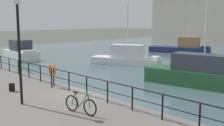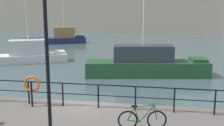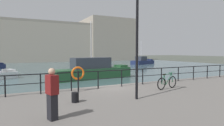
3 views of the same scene
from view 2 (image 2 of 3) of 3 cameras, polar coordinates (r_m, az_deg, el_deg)
The scene contains 10 objects.
ground_plane at distance 13.54m, azimuth -4.87°, elevation -11.11°, with size 240.00×240.00×0.00m, color #4C5147.
water_basin at distance 42.75m, azimuth 5.29°, elevation 4.29°, with size 80.00×60.00×0.01m, color #476066.
harbor_building at distance 65.62m, azimuth 12.75°, elevation 11.82°, with size 65.21×17.47×14.58m.
moored_green_narrowboat at distance 21.32m, azimuth 7.07°, elevation -0.24°, with size 9.48×3.57×6.40m.
moored_blue_motorboat at distance 41.75m, azimuth -10.96°, elevation 5.10°, with size 9.08×5.63×7.33m.
moored_small_launch at distance 27.64m, azimuth -16.87°, elevation 1.74°, with size 7.72×5.06×6.65m.
quay_railing at distance 12.18m, azimuth -2.83°, elevation -5.90°, with size 26.08×0.07×1.08m.
parked_bicycle at distance 10.26m, azimuth 6.21°, elevation -11.40°, with size 1.75×0.38×0.98m.
life_ring_stand at distance 12.82m, azimuth -16.12°, elevation -4.37°, with size 0.75×0.16×1.40m.
quay_lamp_post at distance 9.02m, azimuth -13.25°, elevation 3.34°, with size 0.32×0.32×4.95m.
Camera 2 is at (3.20, -12.11, 5.14)m, focal length 44.60 mm.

